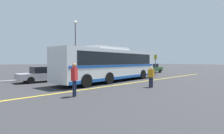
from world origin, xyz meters
TOP-DOWN VIEW (x-y plane):
  - ground_plane at (0.00, 0.00)m, footprint 220.00×220.00m
  - lane_strip_0 at (-0.41, -2.65)m, footprint 32.03×0.20m
  - curb_strip at (-0.41, 5.74)m, footprint 40.03×0.36m
  - transit_bus at (-0.43, -0.45)m, footprint 12.49×3.52m
  - parked_car_1 at (-5.21, 3.81)m, footprint 4.83×2.10m
  - parked_car_2 at (0.60, 3.90)m, footprint 4.66×1.99m
  - parked_car_3 at (7.13, 3.53)m, footprint 4.29×2.16m
  - parked_car_4 at (12.78, 3.61)m, footprint 4.58×1.96m
  - pedestrian_0 at (-7.04, -4.22)m, footprint 0.47×0.42m
  - pedestrian_1 at (-1.18, -5.28)m, footprint 0.26×0.44m
  - bus_stop_sign at (7.04, -0.68)m, footprint 0.07×0.40m
  - street_lamp at (0.07, 6.57)m, footprint 0.48×0.48m

SIDE VIEW (x-z plane):
  - ground_plane at x=0.00m, z-range 0.00..0.00m
  - lane_strip_0 at x=-0.41m, z-range 0.00..0.01m
  - curb_strip at x=-0.41m, z-range 0.00..0.15m
  - parked_car_2 at x=0.60m, z-range 0.03..1.27m
  - parked_car_1 at x=-5.21m, z-range 0.00..1.42m
  - parked_car_3 at x=7.13m, z-range 0.00..1.44m
  - parked_car_4 at x=12.78m, z-range 0.00..1.51m
  - pedestrian_1 at x=-1.18m, z-range 0.10..1.63m
  - pedestrian_0 at x=-7.04m, z-range 0.14..1.95m
  - transit_bus at x=-0.43m, z-range 0.07..3.31m
  - bus_stop_sign at x=7.04m, z-range 0.35..3.14m
  - street_lamp at x=0.07m, z-range 1.37..8.40m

